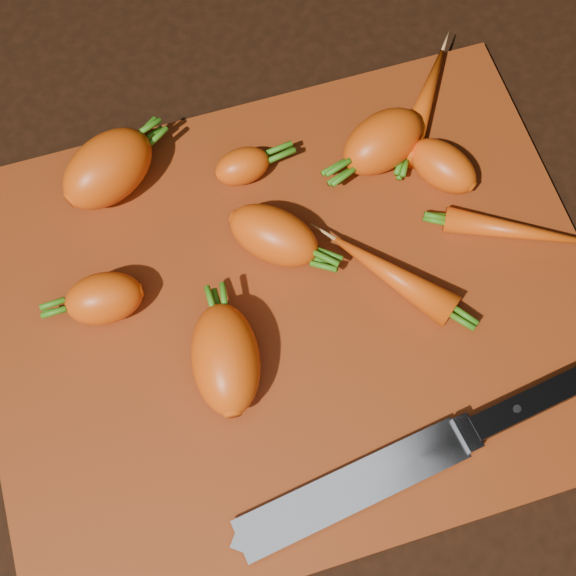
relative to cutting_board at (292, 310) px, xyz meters
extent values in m
cube|color=black|center=(0.00, 0.00, -0.01)|extent=(2.00, 2.00, 0.01)
cube|color=maroon|center=(0.00, 0.00, 0.00)|extent=(0.50, 0.40, 0.01)
ellipsoid|color=#F0500A|center=(-0.11, 0.15, 0.03)|extent=(0.10, 0.09, 0.05)
ellipsoid|color=#F0500A|center=(-0.14, 0.04, 0.03)|extent=(0.06, 0.05, 0.04)
ellipsoid|color=#F0500A|center=(0.00, 0.06, 0.03)|extent=(0.09, 0.09, 0.04)
ellipsoid|color=#F0500A|center=(-0.06, -0.03, 0.03)|extent=(0.06, 0.10, 0.05)
ellipsoid|color=#F0500A|center=(0.12, 0.11, 0.03)|extent=(0.09, 0.07, 0.05)
ellipsoid|color=#F0500A|center=(0.00, 0.13, 0.02)|extent=(0.05, 0.04, 0.03)
ellipsoid|color=#F0500A|center=(0.16, 0.08, 0.02)|extent=(0.07, 0.07, 0.04)
ellipsoid|color=#F0500A|center=(0.17, 0.14, 0.02)|extent=(0.09, 0.11, 0.03)
ellipsoid|color=#F0500A|center=(0.20, 0.00, 0.02)|extent=(0.12, 0.08, 0.02)
ellipsoid|color=#F0500A|center=(0.08, 0.00, 0.02)|extent=(0.09, 0.11, 0.03)
cube|color=gray|center=(-0.09, -0.16, 0.01)|extent=(0.19, 0.06, 0.00)
cube|color=gray|center=(0.01, -0.15, 0.01)|extent=(0.02, 0.03, 0.01)
cube|color=black|center=(0.06, -0.14, 0.01)|extent=(0.11, 0.03, 0.01)
cylinder|color=#B2B2B7|center=(0.05, -0.15, 0.02)|extent=(0.01, 0.01, 0.00)
camera|label=1|loc=(-0.07, -0.22, 0.62)|focal=50.00mm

